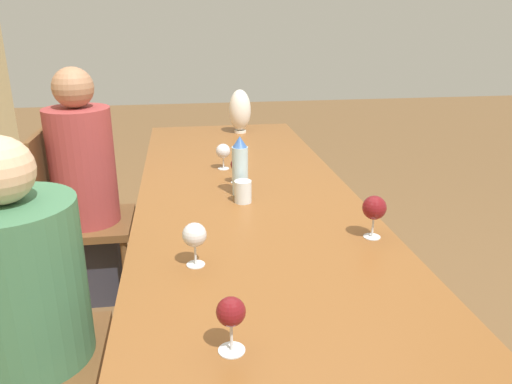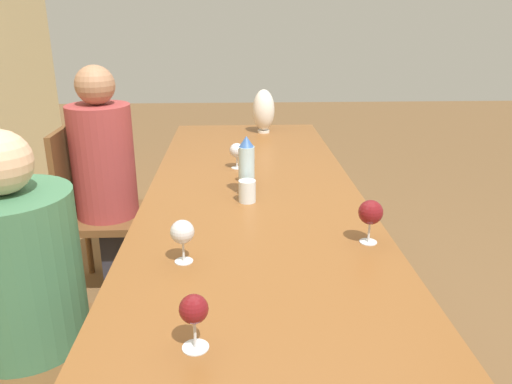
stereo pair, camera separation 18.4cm
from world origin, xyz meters
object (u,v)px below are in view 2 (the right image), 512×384
water_tumbler (247,191)px  wine_glass_3 (194,311)px  wine_glass_5 (247,165)px  wine_glass_0 (371,213)px  wine_glass_4 (182,233)px  person_far (107,176)px  person_near (29,297)px  chair_near (7,330)px  water_bottle (247,166)px  chair_far (95,207)px  wine_glass_2 (237,151)px  vase (264,110)px

water_tumbler → wine_glass_3: (-0.93, 0.14, 0.05)m
water_tumbler → wine_glass_5: wine_glass_5 is taller
wine_glass_0 → wine_glass_4: bearing=100.5°
wine_glass_0 → person_far: bearing=46.8°
wine_glass_4 → person_near: bearing=84.0°
chair_near → wine_glass_3: bearing=-125.5°
wine_glass_4 → wine_glass_5: 0.79m
wine_glass_5 → chair_near: size_ratio=0.12×
water_bottle → person_near: (-0.55, 0.72, -0.27)m
wine_glass_0 → person_near: size_ratio=0.13×
wine_glass_4 → chair_far: size_ratio=0.15×
wine_glass_2 → wine_glass_3: 1.41m
water_bottle → wine_glass_2: (0.37, 0.04, -0.03)m
wine_glass_3 → chair_far: size_ratio=0.15×
water_tumbler → wine_glass_5: 0.25m
water_bottle → wine_glass_2: bearing=5.9°
chair_near → water_bottle: bearing=-55.9°
water_tumbler → wine_glass_4: 0.55m
wine_glass_0 → wine_glass_3: 0.76m
wine_glass_5 → person_near: bearing=134.0°
water_tumbler → wine_glass_2: 0.47m
water_bottle → chair_far: 1.06m
wine_glass_3 → chair_near: size_ratio=0.15×
chair_far → person_far: size_ratio=0.74×
wine_glass_0 → person_far: (1.05, 1.12, -0.20)m
wine_glass_2 → wine_glass_3: (-1.40, 0.10, 0.01)m
wine_glass_5 → chair_near: bearing=130.7°
water_tumbler → person_near: person_near is taller
wine_glass_0 → water_bottle: bearing=38.6°
wine_glass_3 → wine_glass_5: 1.19m
wine_glass_0 → chair_near: 1.26m
wine_glass_5 → chair_far: (0.41, 0.82, -0.35)m
vase → chair_near: vase is taller
wine_glass_2 → wine_glass_5: size_ratio=1.08×
wine_glass_0 → chair_near: bearing=92.7°
water_bottle → wine_glass_0: bearing=-141.4°
person_near → person_far: 1.11m
person_far → chair_far: bearing=90.0°
wine_glass_5 → chair_far: chair_far is taller
wine_glass_4 → wine_glass_5: wine_glass_4 is taller
water_bottle → wine_glass_2: 0.38m
water_bottle → chair_near: bearing=124.1°
water_tumbler → wine_glass_5: bearing=-1.2°
wine_glass_5 → person_far: person_far is taller
person_far → chair_near: bearing=175.6°
wine_glass_2 → water_bottle: bearing=-174.1°
vase → person_far: size_ratio=0.22×
wine_glass_4 → person_far: bearing=24.0°
wine_glass_3 → chair_far: 1.76m
wine_glass_4 → person_near: size_ratio=0.12×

